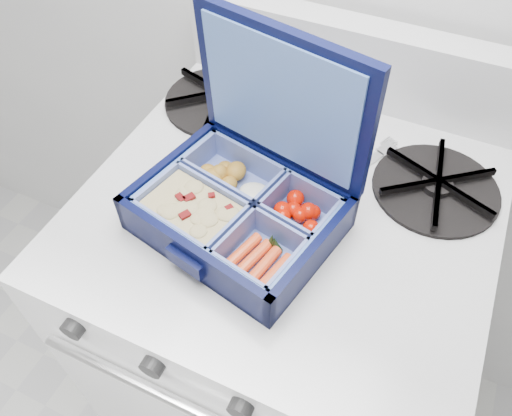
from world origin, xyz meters
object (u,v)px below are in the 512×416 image
at_px(stove, 281,331).
at_px(burner_grate, 437,184).
at_px(fork, 349,175).
at_px(bento_box, 238,212).

distance_m(stove, burner_grate, 0.47).
bearing_deg(burner_grate, stove, -152.54).
height_order(stove, burner_grate, burner_grate).
bearing_deg(fork, stove, -107.31).
xyz_separation_m(stove, bento_box, (-0.04, -0.08, 0.44)).
bearing_deg(bento_box, stove, 73.52).
xyz_separation_m(burner_grate, fork, (-0.12, -0.03, -0.01)).
height_order(burner_grate, fork, burner_grate).
relative_size(stove, burner_grate, 4.74).
bearing_deg(stove, bento_box, -119.09).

